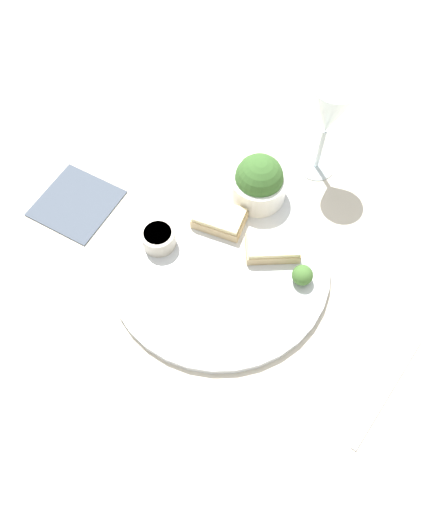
{
  "coord_description": "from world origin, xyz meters",
  "views": [
    {
      "loc": [
        -0.16,
        0.33,
        0.7
      ],
      "look_at": [
        0.0,
        0.0,
        0.03
      ],
      "focal_mm": 35.0,
      "sensor_mm": 36.0,
      "label": 1
    }
  ],
  "objects_px": {
    "salad_bowl": "(261,183)",
    "sauce_ramekin": "(158,237)",
    "cheese_toast_near": "(219,218)",
    "napkin": "(75,204)",
    "wine_glass": "(330,113)",
    "fork": "(388,391)",
    "cheese_toast_far": "(273,247)"
  },
  "relations": [
    {
      "from": "wine_glass",
      "to": "napkin",
      "type": "xyz_separation_m",
      "value": [
        0.34,
        0.26,
        -0.13
      ]
    },
    {
      "from": "sauce_ramekin",
      "to": "cheese_toast_near",
      "type": "distance_m",
      "value": 0.1
    },
    {
      "from": "cheese_toast_near",
      "to": "napkin",
      "type": "distance_m",
      "value": 0.25
    },
    {
      "from": "salad_bowl",
      "to": "cheese_toast_far",
      "type": "height_order",
      "value": "salad_bowl"
    },
    {
      "from": "salad_bowl",
      "to": "cheese_toast_near",
      "type": "distance_m",
      "value": 0.09
    },
    {
      "from": "cheese_toast_near",
      "to": "cheese_toast_far",
      "type": "relative_size",
      "value": 0.89
    },
    {
      "from": "sauce_ramekin",
      "to": "napkin",
      "type": "bearing_deg",
      "value": -2.54
    },
    {
      "from": "salad_bowl",
      "to": "napkin",
      "type": "relative_size",
      "value": 0.71
    },
    {
      "from": "wine_glass",
      "to": "cheese_toast_far",
      "type": "bearing_deg",
      "value": 90.3
    },
    {
      "from": "sauce_ramekin",
      "to": "cheese_toast_near",
      "type": "bearing_deg",
      "value": -131.36
    },
    {
      "from": "sauce_ramekin",
      "to": "wine_glass",
      "type": "relative_size",
      "value": 0.29
    },
    {
      "from": "wine_glass",
      "to": "fork",
      "type": "distance_m",
      "value": 0.42
    },
    {
      "from": "sauce_ramekin",
      "to": "cheese_toast_near",
      "type": "height_order",
      "value": "sauce_ramekin"
    },
    {
      "from": "cheese_toast_far",
      "to": "fork",
      "type": "relative_size",
      "value": 0.51
    },
    {
      "from": "salad_bowl",
      "to": "cheese_toast_near",
      "type": "xyz_separation_m",
      "value": [
        0.04,
        0.08,
        -0.02
      ]
    },
    {
      "from": "cheese_toast_far",
      "to": "napkin",
      "type": "bearing_deg",
      "value": 9.82
    },
    {
      "from": "cheese_toast_near",
      "to": "wine_glass",
      "type": "distance_m",
      "value": 0.24
    },
    {
      "from": "cheese_toast_near",
      "to": "fork",
      "type": "bearing_deg",
      "value": 157.16
    },
    {
      "from": "sauce_ramekin",
      "to": "cheese_toast_far",
      "type": "height_order",
      "value": "sauce_ramekin"
    },
    {
      "from": "salad_bowl",
      "to": "fork",
      "type": "bearing_deg",
      "value": 143.62
    },
    {
      "from": "cheese_toast_near",
      "to": "napkin",
      "type": "xyz_separation_m",
      "value": [
        0.24,
        0.07,
        -0.02
      ]
    },
    {
      "from": "cheese_toast_near",
      "to": "wine_glass",
      "type": "xyz_separation_m",
      "value": [
        -0.1,
        -0.19,
        0.1
      ]
    },
    {
      "from": "salad_bowl",
      "to": "wine_glass",
      "type": "xyz_separation_m",
      "value": [
        -0.06,
        -0.11,
        0.08
      ]
    },
    {
      "from": "salad_bowl",
      "to": "sauce_ramekin",
      "type": "height_order",
      "value": "salad_bowl"
    },
    {
      "from": "sauce_ramekin",
      "to": "napkin",
      "type": "relative_size",
      "value": 0.41
    },
    {
      "from": "cheese_toast_near",
      "to": "wine_glass",
      "type": "bearing_deg",
      "value": -117.02
    },
    {
      "from": "cheese_toast_far",
      "to": "napkin",
      "type": "xyz_separation_m",
      "value": [
        0.34,
        0.06,
        -0.02
      ]
    },
    {
      "from": "salad_bowl",
      "to": "sauce_ramekin",
      "type": "relative_size",
      "value": 1.73
    },
    {
      "from": "wine_glass",
      "to": "napkin",
      "type": "height_order",
      "value": "wine_glass"
    },
    {
      "from": "cheese_toast_far",
      "to": "napkin",
      "type": "distance_m",
      "value": 0.34
    },
    {
      "from": "napkin",
      "to": "fork",
      "type": "relative_size",
      "value": 0.69
    },
    {
      "from": "napkin",
      "to": "sauce_ramekin",
      "type": "bearing_deg",
      "value": 177.46
    }
  ]
}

